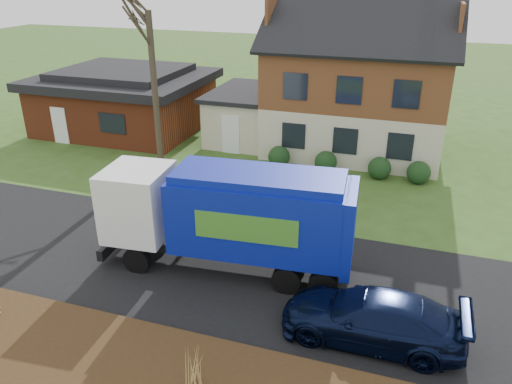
% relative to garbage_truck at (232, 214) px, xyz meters
% --- Properties ---
extents(ground, '(120.00, 120.00, 0.00)m').
position_rel_garbage_truck_xyz_m(ground, '(0.08, -0.16, -2.06)').
color(ground, '#344D19').
rests_on(ground, ground).
extents(road, '(80.00, 7.00, 0.02)m').
position_rel_garbage_truck_xyz_m(road, '(0.08, -0.16, -2.05)').
color(road, black).
rests_on(road, ground).
extents(mulch_verge, '(80.00, 3.50, 0.30)m').
position_rel_garbage_truck_xyz_m(mulch_verge, '(0.08, -5.46, -1.91)').
color(mulch_verge, black).
rests_on(mulch_verge, ground).
extents(main_house, '(12.95, 8.95, 9.26)m').
position_rel_garbage_truck_xyz_m(main_house, '(1.57, 13.75, 1.97)').
color(main_house, beige).
rests_on(main_house, ground).
extents(ranch_house, '(9.80, 8.20, 3.70)m').
position_rel_garbage_truck_xyz_m(ranch_house, '(-11.92, 12.84, -0.25)').
color(ranch_house, brown).
rests_on(ranch_house, ground).
extents(garbage_truck, '(8.49, 2.92, 3.57)m').
position_rel_garbage_truck_xyz_m(garbage_truck, '(0.00, 0.00, 0.00)').
color(garbage_truck, black).
rests_on(garbage_truck, ground).
extents(silver_sedan, '(4.70, 1.74, 1.53)m').
position_rel_garbage_truck_xyz_m(silver_sedan, '(-3.36, 3.70, -1.29)').
color(silver_sedan, '#B9BAC2').
rests_on(silver_sedan, ground).
extents(navy_wagon, '(4.91, 2.00, 1.42)m').
position_rel_garbage_truck_xyz_m(navy_wagon, '(4.81, -2.10, -1.35)').
color(navy_wagon, black).
rests_on(navy_wagon, ground).
extents(grass_clump_mid, '(0.39, 0.32, 1.08)m').
position_rel_garbage_truck_xyz_m(grass_clump_mid, '(1.17, -5.39, -1.22)').
color(grass_clump_mid, '#AF894D').
rests_on(grass_clump_mid, mulch_verge).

